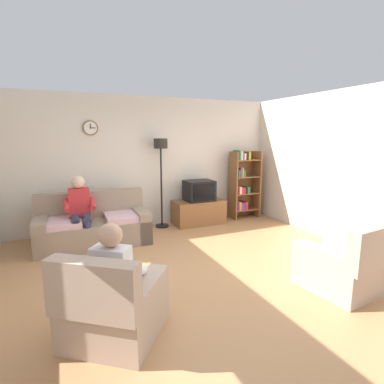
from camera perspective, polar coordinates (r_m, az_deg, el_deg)
The scene contains 12 objects.
ground_plane at distance 4.44m, azimuth 1.79°, elevation -14.81°, with size 12.00×12.00×0.00m, color #B27F51.
back_wall_assembly at distance 6.54m, azimuth -8.33°, elevation 5.53°, with size 6.20×0.17×2.70m.
right_wall at distance 5.89m, azimuth 27.91°, elevation 3.90°, with size 0.12×5.80×2.70m, color silver.
couch at distance 5.71m, azimuth -17.96°, elevation -6.19°, with size 1.92×0.92×0.90m.
tv_stand at distance 6.69m, azimuth 1.25°, elevation -3.75°, with size 1.10×0.56×0.52m.
tv at distance 6.57m, azimuth 1.35°, elevation 0.26°, with size 0.60×0.49×0.44m.
bookshelf at distance 7.20m, azimuth 9.47°, elevation 1.61°, with size 0.68×0.36×1.59m.
floor_lamp at distance 6.30m, azimuth -5.85°, elevation 6.30°, with size 0.28×0.28×1.85m.
armchair_near_window at distance 3.17m, azimuth -14.45°, elevation -20.31°, with size 1.17×1.18×0.90m.
armchair_near_bookshelf at distance 4.32m, azimuth 26.43°, elevation -12.50°, with size 0.90×0.97×0.90m.
person_on_couch at distance 5.49m, azimuth -20.26°, elevation -2.82°, with size 0.52×0.54×1.24m.
person_in_left_armchair at distance 3.10m, azimuth -13.94°, elevation -14.50°, with size 0.62×0.64×1.12m.
Camera 1 is at (-1.75, -3.62, 1.89)m, focal length 28.49 mm.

